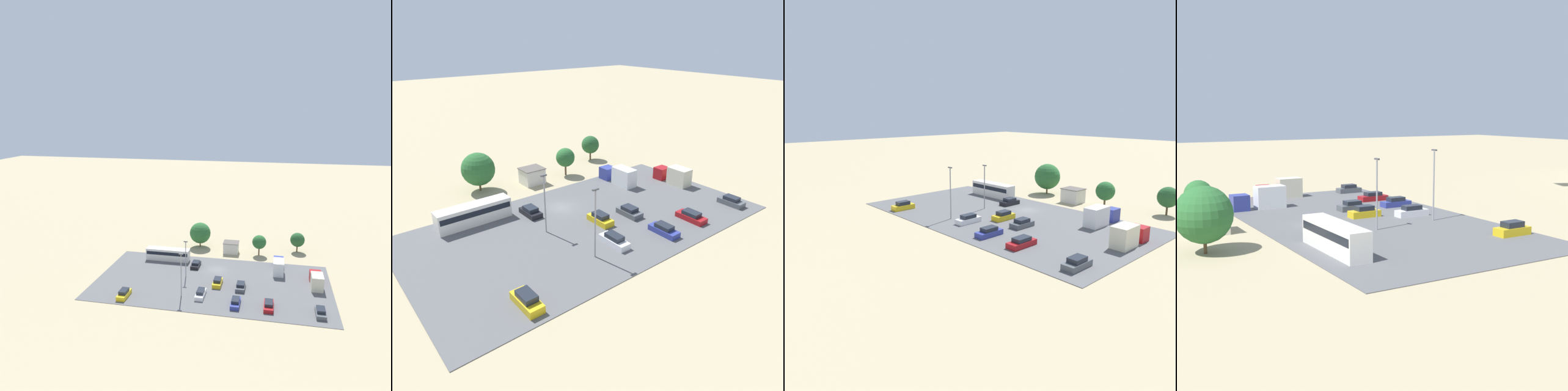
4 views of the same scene
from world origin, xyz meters
TOP-DOWN VIEW (x-y plane):
  - ground_plane at (0.00, 0.00)m, footprint 400.00×400.00m
  - parking_lot_surface at (0.00, 6.91)m, footprint 52.74×28.27m
  - shed_building at (-2.04, -12.46)m, footprint 4.20×3.69m
  - bus at (13.38, -3.59)m, footprint 11.28×2.51m
  - parked_car_0 at (16.83, 17.77)m, footprint 1.82×4.38m
  - parked_car_1 at (-12.97, 16.12)m, footprint 1.89×4.72m
  - parked_car_2 at (-22.75, 16.79)m, footprint 1.87×4.24m
  - parked_car_3 at (5.37, -0.69)m, footprint 1.96×4.15m
  - parked_car_4 at (1.16, 14.16)m, footprint 1.71×4.66m
  - parked_car_5 at (-6.73, 9.04)m, footprint 1.97×4.20m
  - parked_car_6 at (-1.49, 8.13)m, footprint 1.84×4.33m
  - parked_car_7 at (-6.41, 16.37)m, footprint 1.77×4.59m
  - parked_truck_0 at (-14.79, -2.00)m, footprint 2.43×8.00m
  - parked_truck_1 at (-23.04, 4.35)m, footprint 2.50×7.35m
  - tree_near_shed at (7.20, -15.34)m, footprint 5.95×5.95m
  - tree_apron_far at (-9.63, -12.18)m, footprint 3.73×3.73m
  - light_pole_lot_centre at (6.46, 5.45)m, footprint 0.90×0.28m
  - light_pole_lot_edge at (5.17, 14.89)m, footprint 0.90×0.28m

SIDE VIEW (x-z plane):
  - ground_plane at x=0.00m, z-range 0.00..0.00m
  - parking_lot_surface at x=0.00m, z-range 0.00..0.08m
  - parked_car_1 at x=-12.97m, z-range -0.04..1.37m
  - parked_car_3 at x=5.37m, z-range -0.04..1.38m
  - parked_car_7 at x=-6.41m, z-range -0.04..1.40m
  - parked_car_5 at x=-6.73m, z-range -0.04..1.41m
  - parked_car_2 at x=-22.75m, z-range -0.04..1.41m
  - parked_car_4 at x=1.16m, z-range -0.05..1.46m
  - parked_car_6 at x=-1.49m, z-range -0.05..1.52m
  - parked_car_0 at x=16.83m, z-range -0.06..1.59m
  - shed_building at x=-2.04m, z-range 0.01..3.04m
  - parked_truck_1 at x=-23.04m, z-range -0.06..3.21m
  - parked_truck_0 at x=-14.79m, z-range -0.06..3.27m
  - bus at x=13.38m, z-range 0.20..3.29m
  - tree_apron_far at x=-9.63m, z-range 0.90..6.46m
  - tree_near_shed at x=7.20m, z-range 0.55..7.59m
  - light_pole_lot_centre at x=6.46m, z-range 0.51..9.30m
  - light_pole_lot_edge at x=5.17m, z-range 0.52..9.97m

